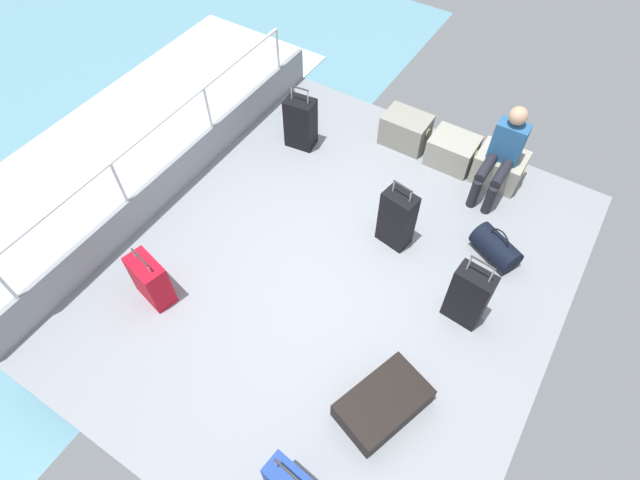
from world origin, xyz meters
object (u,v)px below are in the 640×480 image
at_px(cargo_crate_1, 452,151).
at_px(suitcase_2, 397,219).
at_px(suitcase_3, 383,403).
at_px(cargo_crate_0, 406,130).
at_px(cargo_crate_2, 499,167).
at_px(suitcase_4, 468,296).
at_px(duffel_bag, 496,248).
at_px(passenger_seated, 503,152).
at_px(suitcase_5, 301,123).
at_px(suitcase_1, 151,280).

xyz_separation_m(cargo_crate_1, suitcase_2, (-0.03, -1.45, 0.17)).
relative_size(cargo_crate_1, suitcase_3, 0.64).
bearing_deg(suitcase_3, cargo_crate_1, 103.18).
xyz_separation_m(cargo_crate_0, cargo_crate_2, (1.22, 0.01, -0.01)).
bearing_deg(cargo_crate_1, cargo_crate_0, 178.52).
bearing_deg(suitcase_4, duffel_bag, 89.51).
distance_m(cargo_crate_0, cargo_crate_1, 0.64).
bearing_deg(suitcase_3, passenger_seated, 93.06).
bearing_deg(suitcase_3, suitcase_5, 135.18).
height_order(passenger_seated, suitcase_3, passenger_seated).
bearing_deg(suitcase_3, suitcase_1, -175.55).
bearing_deg(suitcase_2, cargo_crate_2, 67.43).
xyz_separation_m(cargo_crate_0, duffel_bag, (1.61, -1.09, -0.06)).
bearing_deg(duffel_bag, cargo_crate_0, 145.78).
relative_size(cargo_crate_1, suitcase_4, 0.63).
xyz_separation_m(cargo_crate_1, suitcase_3, (0.74, -3.17, -0.07)).
distance_m(cargo_crate_2, passenger_seated, 0.42).
bearing_deg(passenger_seated, suitcase_5, -166.78).
bearing_deg(duffel_bag, cargo_crate_1, 131.90).
bearing_deg(cargo_crate_1, duffel_bag, -48.10).
relative_size(cargo_crate_0, suitcase_1, 0.90).
height_order(cargo_crate_1, cargo_crate_2, cargo_crate_2).
relative_size(suitcase_4, duffel_bag, 1.57).
distance_m(cargo_crate_1, suitcase_5, 1.88).
bearing_deg(cargo_crate_2, suitcase_2, -112.57).
bearing_deg(suitcase_4, cargo_crate_2, 100.97).
distance_m(passenger_seated, suitcase_1, 3.96).
distance_m(cargo_crate_1, passenger_seated, 0.71).
distance_m(cargo_crate_2, suitcase_1, 4.10).
bearing_deg(cargo_crate_0, cargo_crate_2, 0.45).
height_order(cargo_crate_1, suitcase_1, suitcase_1).
relative_size(cargo_crate_1, passenger_seated, 0.53).
bearing_deg(suitcase_5, suitcase_4, -24.57).
relative_size(cargo_crate_1, suitcase_1, 0.87).
distance_m(suitcase_3, suitcase_5, 3.50).
relative_size(passenger_seated, suitcase_2, 1.26).
bearing_deg(duffel_bag, suitcase_5, 172.06).
height_order(suitcase_4, suitcase_5, suitcase_4).
relative_size(cargo_crate_0, suitcase_3, 0.66).
bearing_deg(cargo_crate_2, suitcase_4, -79.03).
bearing_deg(suitcase_5, suitcase_1, -89.91).
bearing_deg(cargo_crate_0, cargo_crate_1, -1.48).
xyz_separation_m(cargo_crate_0, suitcase_2, (0.61, -1.47, 0.15)).
distance_m(suitcase_5, duffel_bag, 2.74).
bearing_deg(duffel_bag, suitcase_4, -90.49).
distance_m(cargo_crate_0, suitcase_1, 3.55).
relative_size(cargo_crate_1, suitcase_2, 0.67).
bearing_deg(suitcase_4, suitcase_3, -100.09).
height_order(cargo_crate_0, suitcase_1, suitcase_1).
bearing_deg(suitcase_4, cargo_crate_0, 129.40).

